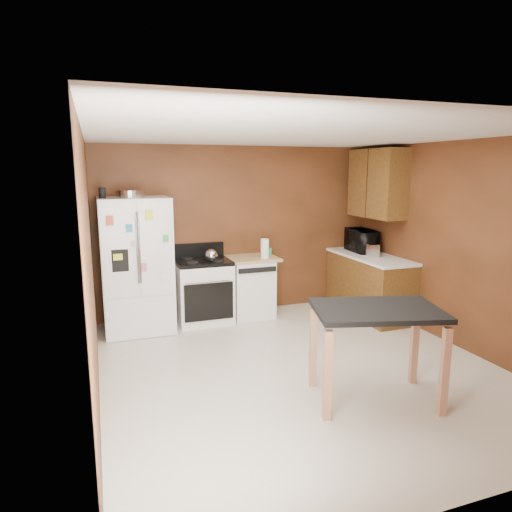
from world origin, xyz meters
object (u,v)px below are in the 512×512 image
gas_range (203,290)px  island (376,323)px  microwave (362,241)px  pen_cup (102,193)px  dishwasher (250,286)px  roasting_pan (131,194)px  refrigerator (137,265)px  toaster (371,250)px  paper_towel (265,249)px  green_canister (269,252)px  kettle (211,255)px

gas_range → island: 2.96m
microwave → gas_range: 2.56m
pen_cup → dishwasher: bearing=4.2°
roasting_pan → refrigerator: 0.95m
toaster → gas_range: size_ratio=0.23×
pen_cup → gas_range: size_ratio=0.12×
pen_cup → island: bearing=-49.2°
pen_cup → paper_towel: bearing=0.4°
green_canister → dishwasher: size_ratio=0.12×
kettle → refrigerator: size_ratio=0.10×
kettle → island: (0.91, -2.64, -0.23)m
microwave → island: size_ratio=0.44×
roasting_pan → paper_towel: roasting_pan is taller
roasting_pan → refrigerator: (0.03, -0.03, -0.95)m
dishwasher → island: 2.83m
refrigerator → paper_towel: bearing=-1.6°
pen_cup → microwave: pen_cup is taller
refrigerator → gas_range: bearing=3.8°
green_canister → microwave: size_ratio=0.19×
green_canister → refrigerator: refrigerator is taller
roasting_pan → toaster: 3.49m
green_canister → island: green_canister is taller
microwave → island: bearing=153.7°
roasting_pan → green_canister: size_ratio=3.38×
paper_towel → island: (0.10, -2.66, -0.27)m
roasting_pan → kettle: bearing=-6.2°
dishwasher → island: bearing=-84.3°
roasting_pan → kettle: roasting_pan is taller
kettle → refrigerator: (-1.00, 0.08, -0.09)m
pen_cup → refrigerator: (0.38, 0.06, -0.97)m
toaster → microwave: (0.07, 0.37, 0.07)m
island → pen_cup: bearing=130.8°
pen_cup → kettle: bearing=-0.6°
green_canister → gas_range: gas_range is taller
gas_range → toaster: bearing=-12.4°
pen_cup → paper_towel: size_ratio=0.47×
pen_cup → gas_range: 1.91m
roasting_pan → island: 3.53m
roasting_pan → paper_towel: (1.83, -0.08, -0.82)m
pen_cup → dishwasher: 2.46m
toaster → island: (-1.41, -2.24, -0.23)m
roasting_pan → dishwasher: bearing=1.8°
microwave → dishwasher: microwave is taller
kettle → gas_range: 0.55m
toaster → refrigerator: refrigerator is taller
refrigerator → roasting_pan: bearing=131.2°
green_canister → microwave: bearing=-8.8°
green_canister → toaster: (1.39, -0.60, 0.05)m
kettle → microwave: bearing=-0.5°
paper_towel → gas_range: paper_towel is taller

